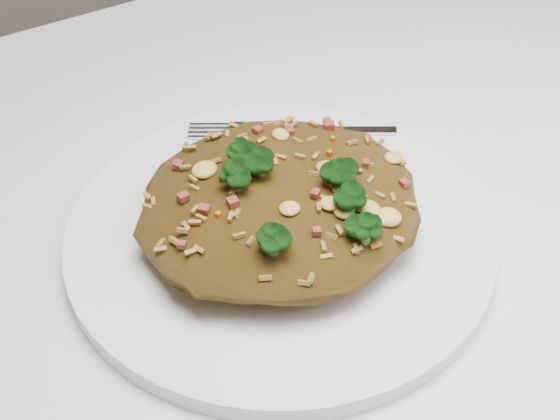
{
  "coord_description": "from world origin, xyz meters",
  "views": [
    {
      "loc": [
        -0.11,
        -0.3,
        1.13
      ],
      "look_at": [
        0.09,
        0.02,
        0.78
      ],
      "focal_mm": 50.0,
      "sensor_mm": 36.0,
      "label": 1
    }
  ],
  "objects_px": {
    "plate": "(280,234)",
    "fried_rice": "(281,195)",
    "dining_table": "(187,401)",
    "fork": "(303,131)"
  },
  "relations": [
    {
      "from": "dining_table",
      "to": "fried_rice",
      "type": "height_order",
      "value": "fried_rice"
    },
    {
      "from": "plate",
      "to": "fork",
      "type": "xyz_separation_m",
      "value": [
        0.07,
        0.08,
        0.01
      ]
    },
    {
      "from": "plate",
      "to": "fried_rice",
      "type": "height_order",
      "value": "fried_rice"
    },
    {
      "from": "dining_table",
      "to": "plate",
      "type": "xyz_separation_m",
      "value": [
        0.09,
        0.02,
        0.1
      ]
    },
    {
      "from": "fried_rice",
      "to": "plate",
      "type": "bearing_deg",
      "value": 83.54
    },
    {
      "from": "plate",
      "to": "fork",
      "type": "distance_m",
      "value": 0.11
    },
    {
      "from": "fried_rice",
      "to": "fork",
      "type": "height_order",
      "value": "fried_rice"
    },
    {
      "from": "fork",
      "to": "plate",
      "type": "bearing_deg",
      "value": -99.53
    },
    {
      "from": "fried_rice",
      "to": "dining_table",
      "type": "bearing_deg",
      "value": -166.3
    },
    {
      "from": "dining_table",
      "to": "plate",
      "type": "relative_size",
      "value": 4.13
    }
  ]
}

